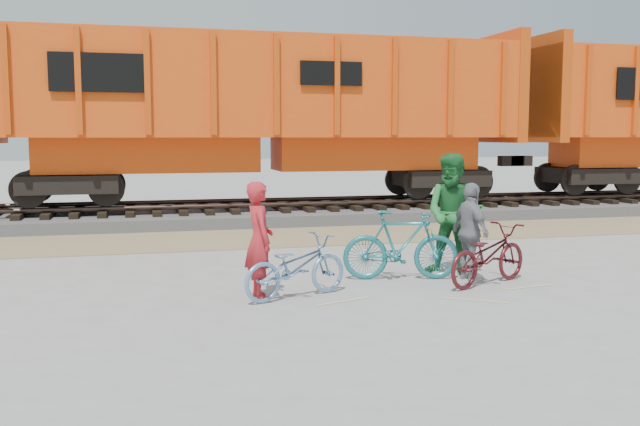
% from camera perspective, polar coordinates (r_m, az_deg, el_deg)
% --- Properties ---
extents(ground, '(120.00, 120.00, 0.00)m').
position_cam_1_polar(ground, '(10.96, 5.71, -5.84)').
color(ground, '#9E9E99').
rests_on(ground, ground).
extents(gravel_strip, '(120.00, 3.00, 0.02)m').
position_cam_1_polar(gravel_strip, '(16.16, -1.03, -1.88)').
color(gravel_strip, '#95865C').
rests_on(gravel_strip, ground).
extents(ballast_bed, '(120.00, 4.00, 0.30)m').
position_cam_1_polar(ballast_bed, '(19.54, -3.42, -0.08)').
color(ballast_bed, slate).
rests_on(ballast_bed, ground).
extents(track, '(120.00, 2.60, 0.24)m').
position_cam_1_polar(track, '(19.50, -3.43, 0.87)').
color(track, black).
rests_on(track, ballast_bed).
extents(hopper_car_center, '(14.00, 3.13, 4.65)m').
position_cam_1_polar(hopper_car_center, '(19.37, -4.39, 8.32)').
color(hopper_car_center, black).
rests_on(hopper_car_center, track).
extents(bicycle_blue, '(1.79, 1.20, 0.89)m').
position_cam_1_polar(bicycle_blue, '(10.06, -1.95, -4.31)').
color(bicycle_blue, '#6B96BE').
rests_on(bicycle_blue, ground).
extents(bicycle_teal, '(1.91, 0.92, 1.11)m').
position_cam_1_polar(bicycle_teal, '(11.38, 6.50, -2.56)').
color(bicycle_teal, '#20737C').
rests_on(bicycle_teal, ground).
extents(bicycle_maroon, '(1.85, 1.33, 0.93)m').
position_cam_1_polar(bicycle_maroon, '(11.24, 13.29, -3.28)').
color(bicycle_maroon, '#4F1319').
rests_on(bicycle_maroon, ground).
extents(person_solo, '(0.44, 0.63, 1.65)m').
position_cam_1_polar(person_solo, '(10.00, -4.88, -2.19)').
color(person_solo, red).
rests_on(person_solo, ground).
extents(person_man, '(1.23, 1.20, 2.00)m').
position_cam_1_polar(person_man, '(11.90, 10.68, -0.09)').
color(person_man, '#227132').
rests_on(person_man, ground).
extents(person_woman, '(0.47, 0.94, 1.55)m').
position_cam_1_polar(person_woman, '(11.50, 11.96, -1.47)').
color(person_woman, gray).
rests_on(person_woman, ground).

